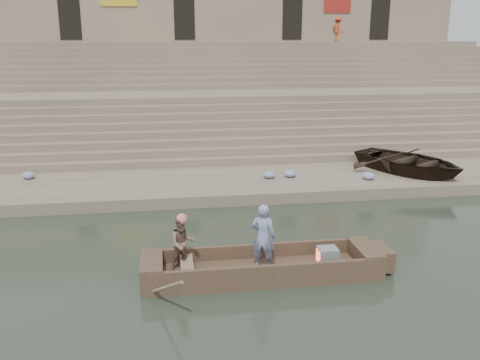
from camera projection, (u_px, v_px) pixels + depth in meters
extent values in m
plane|color=#262E23|center=(327.00, 288.00, 11.54)|extent=(120.00, 120.00, 0.00)
cube|color=gray|center=(261.00, 183.00, 19.11)|extent=(32.00, 4.00, 0.40)
cube|color=gray|center=(234.00, 120.00, 25.93)|extent=(32.00, 3.00, 2.80)
cube|color=gray|center=(219.00, 84.00, 32.28)|extent=(32.00, 3.00, 5.20)
cube|color=gray|center=(251.00, 165.00, 21.21)|extent=(32.00, 0.50, 0.70)
cube|color=gray|center=(249.00, 159.00, 21.65)|extent=(32.00, 0.50, 1.00)
cube|color=gray|center=(248.00, 153.00, 22.09)|extent=(32.00, 0.50, 1.30)
cube|color=gray|center=(246.00, 147.00, 22.52)|extent=(32.00, 0.50, 1.60)
cube|color=gray|center=(244.00, 141.00, 22.96)|extent=(32.00, 0.50, 1.90)
cube|color=gray|center=(242.00, 136.00, 23.39)|extent=(32.00, 0.50, 2.20)
cube|color=gray|center=(241.00, 131.00, 23.83)|extent=(32.00, 0.50, 2.50)
cube|color=gray|center=(239.00, 126.00, 24.27)|extent=(32.00, 0.50, 2.80)
cube|color=gray|center=(230.00, 112.00, 27.56)|extent=(32.00, 0.50, 3.10)
cube|color=gray|center=(229.00, 108.00, 28.00)|extent=(32.00, 0.50, 3.40)
cube|color=gray|center=(227.00, 105.00, 28.43)|extent=(32.00, 0.50, 3.70)
cube|color=gray|center=(226.00, 101.00, 28.87)|extent=(32.00, 0.50, 4.00)
cube|color=gray|center=(225.00, 97.00, 29.30)|extent=(32.00, 0.50, 4.30)
cube|color=gray|center=(224.00, 94.00, 29.74)|extent=(32.00, 0.50, 4.60)
cube|color=gray|center=(223.00, 90.00, 30.18)|extent=(32.00, 0.50, 4.90)
cube|color=gray|center=(222.00, 87.00, 30.61)|extent=(32.00, 0.50, 5.20)
cube|color=gray|center=(212.00, 35.00, 35.28)|extent=(32.00, 5.00, 11.20)
cube|color=black|center=(70.00, 18.00, 31.41)|extent=(1.30, 0.18, 2.60)
cube|color=black|center=(184.00, 18.00, 32.40)|extent=(1.30, 0.18, 2.60)
cube|color=black|center=(292.00, 19.00, 33.39)|extent=(1.30, 0.18, 2.60)
cube|color=black|center=(379.00, 19.00, 34.23)|extent=(1.30, 0.18, 2.60)
cube|color=maroon|center=(337.00, 3.00, 33.47)|extent=(1.80, 0.10, 1.20)
cube|color=brown|center=(262.00, 272.00, 12.09)|extent=(5.00, 1.30, 0.22)
cube|color=brown|center=(267.00, 277.00, 11.45)|extent=(5.20, 0.12, 0.56)
cube|color=brown|center=(257.00, 255.00, 12.63)|extent=(5.20, 0.12, 0.56)
cube|color=brown|center=(152.00, 272.00, 11.68)|extent=(0.50, 1.30, 0.60)
cube|color=brown|center=(365.00, 258.00, 12.40)|extent=(0.50, 1.30, 0.60)
cube|color=brown|center=(381.00, 256.00, 12.45)|extent=(0.35, 0.90, 0.50)
cube|color=#937A5B|center=(187.00, 265.00, 11.76)|extent=(0.30, 1.20, 0.08)
cylinder|color=#937A5B|center=(158.00, 290.00, 10.84)|extent=(1.03, 2.10, 1.36)
sphere|color=#E47072|center=(182.00, 219.00, 11.64)|extent=(0.26, 0.26, 0.26)
imported|color=navy|center=(263.00, 237.00, 11.85)|extent=(0.67, 0.56, 1.57)
imported|color=#27755C|center=(183.00, 243.00, 11.80)|extent=(0.74, 0.64, 1.31)
cube|color=slate|center=(327.00, 256.00, 12.23)|extent=(0.46, 0.42, 0.40)
cube|color=#E5593F|center=(319.00, 256.00, 12.20)|extent=(0.04, 0.34, 0.32)
imported|color=#2D2116|center=(409.00, 161.00, 19.70)|extent=(4.93, 5.34, 0.90)
imported|color=#B2481E|center=(338.00, 29.00, 32.73)|extent=(0.85, 1.12, 1.53)
ellipsoid|color=#3F5999|center=(28.00, 175.00, 18.92)|extent=(0.44, 0.44, 0.26)
ellipsoid|color=#3F5999|center=(269.00, 175.00, 19.01)|extent=(0.44, 0.44, 0.26)
ellipsoid|color=#3F5999|center=(369.00, 176.00, 18.83)|extent=(0.44, 0.44, 0.26)
ellipsoid|color=#3F5999|center=(290.00, 174.00, 19.16)|extent=(0.44, 0.44, 0.26)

